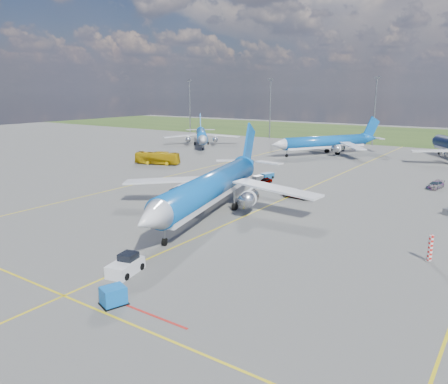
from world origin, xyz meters
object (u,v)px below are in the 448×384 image
Objects in this scene: bg_jet_nnw at (325,154)px; service_car_a at (265,181)px; bg_jet_nw at (202,146)px; uld_container at (113,296)px; pushback_tug at (126,265)px; service_car_c at (435,185)px; apron_bus at (157,158)px; baggage_tug_c at (264,177)px; main_airliner at (211,213)px; warning_post at (430,248)px; service_car_b at (298,194)px.

bg_jet_nnw reaches higher than service_car_a.
uld_container is at bearing -95.49° from bg_jet_nw.
bg_jet_nw reaches higher than pushback_tug.
apron_bus is at bearing -158.30° from service_car_c.
baggage_tug_c is (-12.22, 50.32, -0.24)m from pushback_tug.
apron_bus reaches higher than service_car_a.
warning_post is at bearing -18.06° from main_airliner.
uld_container is (19.70, -97.66, 0.81)m from bg_jet_nnw.
uld_container reaches higher than service_car_c.
service_car_c is at bearing 33.77° from baggage_tug_c.
pushback_tug is (57.74, -88.17, 0.80)m from bg_jet_nw.
pushback_tug is 1.10× the size of service_car_b.
uld_container is (61.89, -93.55, 0.81)m from bg_jet_nw.
uld_container reaches higher than baggage_tug_c.
apron_bus is at bearing 128.27° from main_airliner.
bg_jet_nnw is 7.26× the size of service_car_b.
warning_post is 0.08× the size of bg_jet_nnw.
service_car_a is (-9.81, 46.48, -0.21)m from pushback_tug.
bg_jet_nnw reaches higher than service_car_c.
service_car_c is (25.16, 38.11, 0.70)m from main_airliner.
bg_jet_nw is 0.80× the size of main_airliner.
pushback_tug is 51.79m from baggage_tug_c.
main_airliner is 4.01× the size of apron_bus.
main_airliner is at bearing 128.52° from uld_container.
service_car_c is at bearing -37.76° from service_car_b.
warning_post is 43.20m from service_car_a.
apron_bus is at bearing -93.71° from bg_jet_nnw.
uld_container is at bearing -89.70° from service_car_c.
apron_bus is at bearing 179.59° from service_car_a.
baggage_tug_c is at bearing 130.16° from service_car_a.
service_car_a is 4.54m from baggage_tug_c.
bg_jet_nnw is at bearing 86.87° from pushback_tug.
bg_jet_nw is 6.68× the size of baggage_tug_c.
bg_jet_nnw reaches higher than apron_bus.
service_car_c is (62.89, 9.59, -0.89)m from apron_bus.
service_car_b is (10.61, -7.10, 0.17)m from service_car_a.
service_car_b is (-24.34, 18.28, -0.75)m from warning_post.
bg_jet_nw is 6.16× the size of pushback_tug.
pushback_tug is at bearing -61.49° from baggage_tug_c.
main_airliner reaches higher than bg_jet_nnw.
bg_jet_nw is at bearing 173.62° from service_car_c.
service_car_a is (-3.81, 23.51, 0.59)m from main_airliner.
pushback_tug is 47.51m from service_car_a.
pushback_tug is at bearing 146.46° from uld_container.
service_car_b is (16.35, -52.91, 0.75)m from bg_jet_nnw.
service_car_c is at bearing 98.50° from warning_post.
bg_jet_nw is at bearing 141.02° from warning_post.
bg_jet_nnw is 55.38m from service_car_b.
service_car_b is at bearing 143.10° from warning_post.
uld_container is 0.37× the size of service_car_b.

